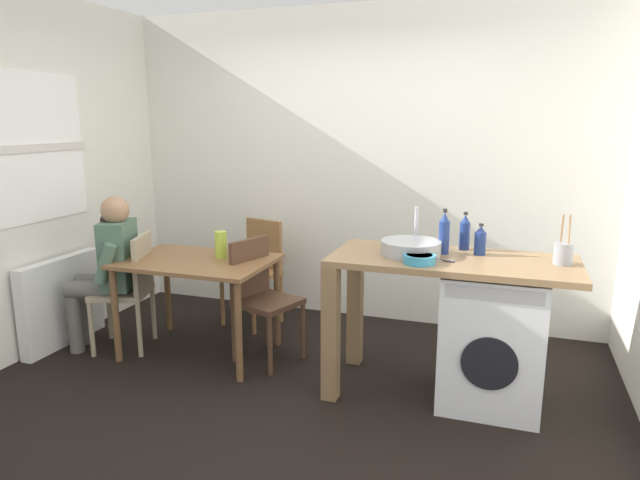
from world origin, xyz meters
TOP-DOWN VIEW (x-y plane):
  - ground_plane at (0.00, 0.00)m, footprint 5.46×5.46m
  - wall_back at (0.00, 1.75)m, footprint 4.60×0.10m
  - wall_window_side at (-2.15, 0.00)m, footprint 0.12×3.80m
  - radiator at (-2.02, 0.30)m, footprint 0.10×0.80m
  - dining_table at (-0.90, 0.49)m, footprint 1.10×0.76m
  - chair_person_seat at (-1.45, 0.42)m, footprint 0.51×0.51m
  - chair_opposite at (-0.42, 0.57)m, footprint 0.51×0.51m
  - chair_spare_by_wall at (-0.78, 1.26)m, footprint 0.50×0.50m
  - seated_person at (-1.60, 0.36)m, footprint 0.56×0.54m
  - kitchen_counter at (0.76, 0.42)m, footprint 1.50×0.68m
  - washing_machine at (1.23, 0.42)m, footprint 0.60×0.61m
  - sink_basin at (0.70, 0.42)m, footprint 0.38×0.38m
  - tap at (0.70, 0.60)m, footprint 0.02×0.02m
  - bottle_tall_green at (0.90, 0.52)m, footprint 0.07×0.07m
  - bottle_squat_brown at (1.01, 0.68)m, footprint 0.07×0.07m
  - bottle_clear_small at (1.12, 0.57)m, footprint 0.07×0.07m
  - mixing_bowl at (0.79, 0.22)m, footprint 0.19×0.19m
  - utensil_crock at (1.60, 0.47)m, footprint 0.11×0.11m
  - vase at (-0.75, 0.59)m, footprint 0.09×0.09m
  - scissors at (0.92, 0.32)m, footprint 0.15×0.06m

SIDE VIEW (x-z plane):
  - ground_plane at x=0.00m, z-range 0.00..0.00m
  - radiator at x=-2.02m, z-range 0.00..0.70m
  - washing_machine at x=1.23m, z-range 0.00..0.86m
  - chair_person_seat at x=-1.45m, z-range 0.06..0.96m
  - chair_opposite at x=-0.42m, z-range 0.06..0.96m
  - chair_spare_by_wall at x=-0.78m, z-range 0.06..0.96m
  - dining_table at x=-0.90m, z-range 0.27..1.01m
  - seated_person at x=-1.60m, z-range 0.07..1.27m
  - kitchen_counter at x=0.76m, z-range 0.30..1.22m
  - vase at x=-0.75m, z-range 0.74..0.94m
  - scissors at x=0.92m, z-range 0.92..0.93m
  - mixing_bowl at x=0.79m, z-range 0.92..0.98m
  - sink_basin at x=0.70m, z-range 0.92..1.01m
  - utensil_crock at x=1.60m, z-range 0.84..1.14m
  - bottle_clear_small at x=1.12m, z-range 0.91..1.11m
  - bottle_squat_brown at x=1.01m, z-range 0.91..1.16m
  - bottle_tall_green at x=0.90m, z-range 0.91..1.20m
  - tap at x=0.70m, z-range 0.92..1.20m
  - wall_back at x=0.00m, z-range 0.00..2.70m
  - wall_window_side at x=-2.15m, z-range 0.00..2.70m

